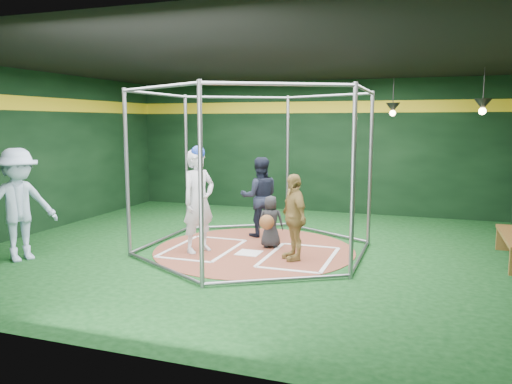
% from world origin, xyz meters
% --- Properties ---
extents(room_shell, '(10.10, 9.10, 3.53)m').
position_xyz_m(room_shell, '(0.00, 0.01, 1.75)').
color(room_shell, black).
rests_on(room_shell, ground).
extents(clay_disc, '(3.80, 3.80, 0.01)m').
position_xyz_m(clay_disc, '(0.00, 0.00, 0.01)').
color(clay_disc, brown).
rests_on(clay_disc, ground).
extents(home_plate, '(0.43, 0.43, 0.01)m').
position_xyz_m(home_plate, '(0.00, -0.30, 0.02)').
color(home_plate, white).
rests_on(home_plate, clay_disc).
extents(batter_box_left, '(1.17, 1.77, 0.01)m').
position_xyz_m(batter_box_left, '(-0.95, -0.25, 0.02)').
color(batter_box_left, white).
rests_on(batter_box_left, clay_disc).
extents(batter_box_right, '(1.17, 1.77, 0.01)m').
position_xyz_m(batter_box_right, '(0.95, -0.25, 0.02)').
color(batter_box_right, white).
rests_on(batter_box_right, clay_disc).
extents(batting_cage, '(4.05, 4.67, 3.00)m').
position_xyz_m(batting_cage, '(-0.00, -0.00, 1.50)').
color(batting_cage, gray).
rests_on(batting_cage, ground).
extents(pendant_lamp_near, '(0.34, 0.34, 0.90)m').
position_xyz_m(pendant_lamp_near, '(2.20, 3.60, 2.74)').
color(pendant_lamp_near, black).
rests_on(pendant_lamp_near, room_shell).
extents(pendant_lamp_far, '(0.34, 0.34, 0.90)m').
position_xyz_m(pendant_lamp_far, '(4.00, 2.00, 2.74)').
color(pendant_lamp_far, black).
rests_on(pendant_lamp_far, room_shell).
extents(batter_figure, '(0.71, 0.82, 1.97)m').
position_xyz_m(batter_figure, '(-0.92, -0.48, 0.99)').
color(batter_figure, silver).
rests_on(batter_figure, clay_disc).
extents(visitor_leopard, '(0.83, 0.93, 1.52)m').
position_xyz_m(visitor_leopard, '(0.88, -0.42, 0.77)').
color(visitor_leopard, tan).
rests_on(visitor_leopard, clay_disc).
extents(catcher_figure, '(0.56, 0.61, 1.01)m').
position_xyz_m(catcher_figure, '(0.24, 0.24, 0.52)').
color(catcher_figure, black).
rests_on(catcher_figure, clay_disc).
extents(umpire, '(1.01, 0.92, 1.68)m').
position_xyz_m(umpire, '(-0.27, 1.11, 0.85)').
color(umpire, black).
rests_on(umpire, clay_disc).
extents(bystander_blue, '(1.21, 1.46, 1.97)m').
position_xyz_m(bystander_blue, '(-3.64, -1.99, 0.99)').
color(bystander_blue, '#A7C0DD').
rests_on(bystander_blue, ground).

